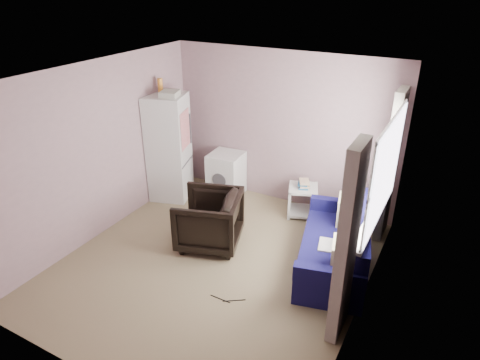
% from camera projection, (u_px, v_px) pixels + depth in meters
% --- Properties ---
extents(room, '(3.84, 4.24, 2.54)m').
position_uv_depth(room, '(215.00, 180.00, 5.20)').
color(room, '#7F7053').
rests_on(room, ground).
extents(armchair, '(1.01, 1.05, 0.87)m').
position_uv_depth(armchair, '(209.00, 217.00, 5.98)').
color(armchair, black).
rests_on(armchair, ground).
extents(fridge, '(0.77, 0.77, 2.03)m').
position_uv_depth(fridge, '(169.00, 147.00, 7.11)').
color(fridge, silver).
rests_on(fridge, ground).
extents(washing_machine, '(0.57, 0.58, 0.76)m').
position_uv_depth(washing_machine, '(226.00, 174.00, 7.37)').
color(washing_machine, silver).
rests_on(washing_machine, ground).
extents(side_table, '(0.57, 0.57, 0.61)m').
position_uv_depth(side_table, '(303.00, 199.00, 6.79)').
color(side_table, '#B6B4B2').
rests_on(side_table, ground).
extents(sofa, '(1.20, 1.93, 0.80)m').
position_uv_depth(sofa, '(338.00, 249.00, 5.55)').
color(sofa, '#12104A').
rests_on(sofa, ground).
extents(window_dressing, '(0.17, 2.62, 2.18)m').
position_uv_depth(window_dressing, '(373.00, 199.00, 5.06)').
color(window_dressing, white).
rests_on(window_dressing, ground).
extents(floor_cables, '(0.41, 0.16, 0.01)m').
position_uv_depth(floor_cables, '(227.00, 300.00, 5.10)').
color(floor_cables, black).
rests_on(floor_cables, ground).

